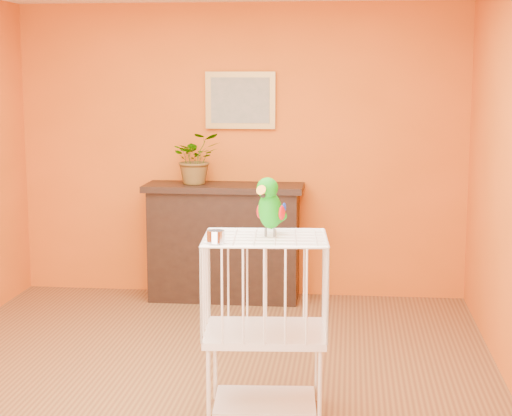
# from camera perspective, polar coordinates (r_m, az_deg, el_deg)

# --- Properties ---
(ground) EXTENTS (4.50, 4.50, 0.00)m
(ground) POSITION_cam_1_polar(r_m,az_deg,el_deg) (5.75, -3.87, -11.28)
(ground) COLOR brown
(ground) RESTS_ON ground
(room_shell) EXTENTS (4.50, 4.50, 4.50)m
(room_shell) POSITION_cam_1_polar(r_m,az_deg,el_deg) (5.41, -4.05, 4.66)
(room_shell) COLOR orange
(room_shell) RESTS_ON ground
(console_cabinet) EXTENTS (1.38, 0.50, 1.03)m
(console_cabinet) POSITION_cam_1_polar(r_m,az_deg,el_deg) (7.54, -2.14, -2.28)
(console_cabinet) COLOR black
(console_cabinet) RESTS_ON ground
(potted_plant) EXTENTS (0.54, 0.57, 0.35)m
(potted_plant) POSITION_cam_1_polar(r_m,az_deg,el_deg) (7.49, -4.02, 2.95)
(potted_plant) COLOR #26722D
(potted_plant) RESTS_ON console_cabinet
(framed_picture) EXTENTS (0.62, 0.04, 0.50)m
(framed_picture) POSITION_cam_1_polar(r_m,az_deg,el_deg) (7.59, -1.05, 7.19)
(framed_picture) COLOR #A47E3A
(framed_picture) RESTS_ON room_shell
(birdcage) EXTENTS (0.73, 0.58, 1.07)m
(birdcage) POSITION_cam_1_polar(r_m,az_deg,el_deg) (4.99, 0.61, -7.74)
(birdcage) COLOR white
(birdcage) RESTS_ON ground
(feed_cup) EXTENTS (0.10, 0.10, 0.07)m
(feed_cup) POSITION_cam_1_polar(r_m,az_deg,el_deg) (4.68, -2.70, -1.92)
(feed_cup) COLOR silver
(feed_cup) RESTS_ON birdcage
(parrot) EXTENTS (0.19, 0.31, 0.35)m
(parrot) POSITION_cam_1_polar(r_m,az_deg,el_deg) (4.86, 0.94, 0.14)
(parrot) COLOR #59544C
(parrot) RESTS_ON birdcage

